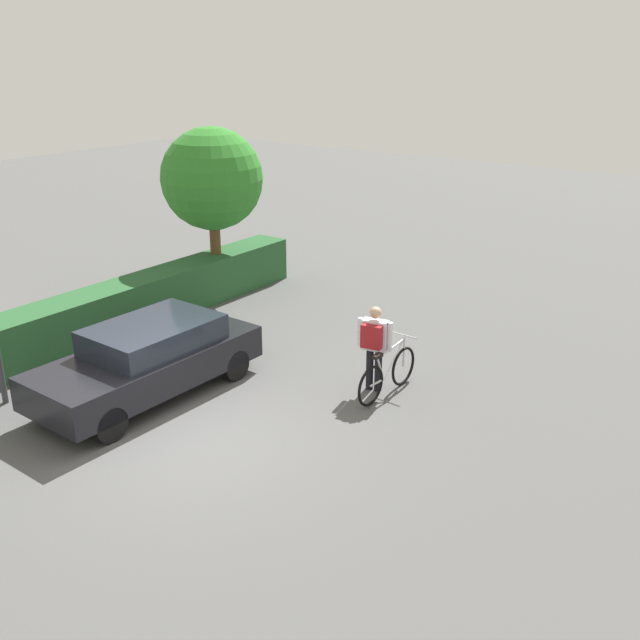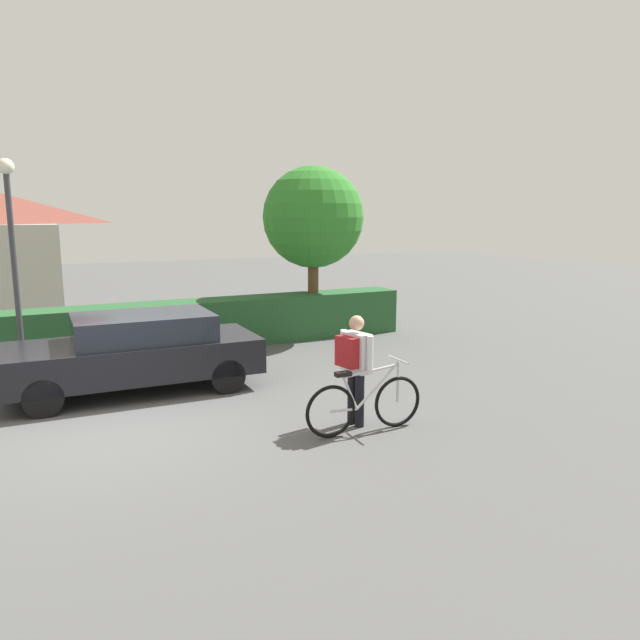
% 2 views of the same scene
% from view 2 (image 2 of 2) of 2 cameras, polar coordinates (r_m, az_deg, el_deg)
% --- Properties ---
extents(ground_plane, '(60.00, 60.00, 0.00)m').
position_cam_2_polar(ground_plane, '(8.91, -19.25, -9.81)').
color(ground_plane, '#4F4F4F').
extents(hedge_row, '(14.85, 0.90, 1.06)m').
position_cam_2_polar(hedge_row, '(13.14, -21.98, -1.25)').
color(hedge_row, '#26542C').
rests_on(hedge_row, ground).
extents(parked_car_near, '(4.14, 1.76, 1.31)m').
position_cam_2_polar(parked_car_near, '(10.43, -17.19, -2.83)').
color(parked_car_near, black).
rests_on(parked_car_near, ground).
extents(bicycle, '(1.76, 0.50, 0.98)m').
position_cam_2_polar(bicycle, '(8.23, 4.32, -7.99)').
color(bicycle, black).
rests_on(bicycle, ground).
extents(person_rider, '(0.41, 0.63, 1.57)m').
position_cam_2_polar(person_rider, '(8.31, 3.30, -3.85)').
color(person_rider, black).
rests_on(person_rider, ground).
extents(street_lamp, '(0.28, 0.28, 3.89)m').
position_cam_2_polar(street_lamp, '(11.86, -27.32, 7.03)').
color(street_lamp, '#38383D').
rests_on(street_lamp, ground).
extents(tree_kerbside, '(2.40, 2.40, 4.07)m').
position_cam_2_polar(tree_kerbside, '(14.39, -0.67, 9.70)').
color(tree_kerbside, brown).
rests_on(tree_kerbside, ground).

